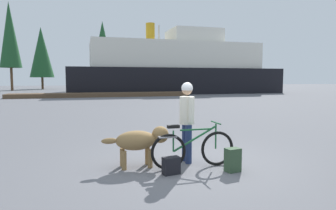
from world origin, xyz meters
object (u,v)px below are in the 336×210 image
(bicycle, at_px, (193,149))
(ferry_boat, at_px, (175,69))
(dog, at_px, (140,140))
(sailboat_moored, at_px, (159,89))
(backpack, at_px, (233,160))
(handbag_pannier, at_px, (171,166))
(person_cyclist, at_px, (187,114))

(bicycle, distance_m, ferry_boat, 32.67)
(dog, height_order, sailboat_moored, sailboat_moored)
(backpack, bearing_deg, ferry_boat, 74.59)
(dog, height_order, backpack, dog)
(dog, distance_m, handbag_pannier, 0.88)
(bicycle, bearing_deg, backpack, -34.55)
(person_cyclist, height_order, handbag_pannier, person_cyclist)
(person_cyclist, height_order, ferry_boat, ferry_boat)
(bicycle, relative_size, dog, 1.29)
(ferry_boat, height_order, sailboat_moored, ferry_boat)
(backpack, relative_size, ferry_boat, 0.02)
(handbag_pannier, bearing_deg, bicycle, 27.08)
(bicycle, xyz_separation_m, ferry_boat, (9.37, 31.18, 2.66))
(handbag_pannier, relative_size, ferry_boat, 0.01)
(bicycle, relative_size, ferry_boat, 0.07)
(person_cyclist, xyz_separation_m, dog, (-1.03, -0.06, -0.50))
(person_cyclist, distance_m, dog, 1.14)
(dog, xyz_separation_m, backpack, (1.66, -0.82, -0.31))
(dog, xyz_separation_m, sailboat_moored, (8.36, 31.29, -0.05))
(bicycle, xyz_separation_m, person_cyclist, (0.02, 0.43, 0.65))
(handbag_pannier, height_order, ferry_boat, ferry_boat)
(backpack, distance_m, handbag_pannier, 1.21)
(dog, xyz_separation_m, ferry_boat, (10.38, 30.82, 2.50))
(backpack, xyz_separation_m, sailboat_moored, (6.71, 32.10, 0.26))
(bicycle, height_order, sailboat_moored, sailboat_moored)
(ferry_boat, relative_size, sailboat_moored, 3.03)
(ferry_boat, bearing_deg, bicycle, -106.73)
(backpack, height_order, handbag_pannier, backpack)
(handbag_pannier, distance_m, ferry_boat, 33.11)
(backpack, xyz_separation_m, ferry_boat, (8.72, 31.64, 2.82))
(backpack, bearing_deg, bicycle, 145.45)
(dog, relative_size, handbag_pannier, 4.20)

